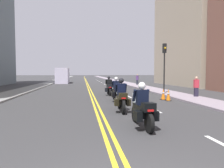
{
  "coord_description": "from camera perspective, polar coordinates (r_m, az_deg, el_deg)",
  "views": [
    {
      "loc": [
        -0.77,
        -2.48,
        1.91
      ],
      "look_at": [
        1.21,
        11.38,
        1.16
      ],
      "focal_mm": 32.99,
      "sensor_mm": 36.0,
      "label": 1
    }
  ],
  "objects": [
    {
      "name": "building_right_1",
      "position": [
        35.83,
        22.05,
        15.51
      ],
      "size": [
        7.51,
        15.84,
        19.52
      ],
      "color": "tan",
      "rests_on": "ground"
    },
    {
      "name": "centreline_yellow_inner",
      "position": [
        50.52,
        -7.38,
        0.9
      ],
      "size": [
        0.12,
        132.0,
        0.01
      ],
      "primitive_type": "cube",
      "color": "yellow",
      "rests_on": "ground"
    },
    {
      "name": "parked_truck",
      "position": [
        39.95,
        -13.45,
        2.09
      ],
      "size": [
        2.2,
        6.5,
        2.8
      ],
      "color": "#B1CDC4",
      "rests_on": "ground"
    },
    {
      "name": "traffic_light_near",
      "position": [
        18.52,
        14.32,
        6.63
      ],
      "size": [
        0.28,
        0.38,
        4.45
      ],
      "color": "black",
      "rests_on": "ground"
    },
    {
      "name": "sidewalk_right",
      "position": [
        51.12,
        0.68,
        1.01
      ],
      "size": [
        2.36,
        144.0,
        0.12
      ],
      "primitive_type": "cube",
      "color": "gray",
      "rests_on": "ground"
    },
    {
      "name": "traffic_cone_1",
      "position": [
        15.12,
        14.02,
        -2.74
      ],
      "size": [
        0.38,
        0.38,
        0.81
      ],
      "color": "black",
      "rests_on": "ground"
    },
    {
      "name": "traffic_cone_0",
      "position": [
        14.63,
        15.36,
        -2.92
      ],
      "size": [
        0.36,
        0.36,
        0.83
      ],
      "color": "black",
      "rests_on": "ground"
    },
    {
      "name": "ground_plane",
      "position": [
        50.52,
        -7.25,
        0.89
      ],
      "size": [
        264.0,
        264.0,
        0.0
      ],
      "primitive_type": "plane",
      "color": "#323234"
    },
    {
      "name": "motorcycle_2",
      "position": [
        13.94,
        1.23,
        -2.11
      ],
      "size": [
        0.77,
        2.22,
        1.64
      ],
      "rotation": [
        0.0,
        0.0,
        0.02
      ],
      "color": "black",
      "rests_on": "ground"
    },
    {
      "name": "motorcycle_0",
      "position": [
        7.25,
        8.5,
        -6.91
      ],
      "size": [
        0.78,
        2.19,
        1.59
      ],
      "rotation": [
        0.0,
        0.0,
        0.04
      ],
      "color": "black",
      "rests_on": "ground"
    },
    {
      "name": "pedestrian_0",
      "position": [
        16.9,
        22.31,
        -0.76
      ],
      "size": [
        0.37,
        0.24,
        1.64
      ],
      "rotation": [
        0.0,
        0.0,
        3.1
      ],
      "color": "#272336",
      "rests_on": "ground"
    },
    {
      "name": "lane_dashes_white",
      "position": [
        31.75,
        -1.41,
        -0.36
      ],
      "size": [
        0.14,
        56.4,
        0.01
      ],
      "color": "silver",
      "rests_on": "ground"
    },
    {
      "name": "centreline_yellow_outer",
      "position": [
        50.52,
        -7.11,
        0.9
      ],
      "size": [
        0.12,
        132.0,
        0.01
      ],
      "primitive_type": "cube",
      "color": "yellow",
      "rests_on": "ground"
    },
    {
      "name": "motorcycle_3",
      "position": [
        17.71,
        -0.83,
        -0.99
      ],
      "size": [
        0.77,
        2.11,
        1.64
      ],
      "rotation": [
        0.0,
        0.0,
        -0.02
      ],
      "color": "black",
      "rests_on": "ground"
    },
    {
      "name": "motorcycle_1",
      "position": [
        10.18,
        2.64,
        -3.92
      ],
      "size": [
        0.78,
        2.22,
        1.66
      ],
      "rotation": [
        0.0,
        0.0,
        -0.06
      ],
      "color": "black",
      "rests_on": "ground"
    },
    {
      "name": "pedestrian_1",
      "position": [
        32.07,
        7.01,
        1.24
      ],
      "size": [
        0.42,
        0.37,
        1.73
      ],
      "rotation": [
        0.0,
        0.0,
        2.63
      ],
      "color": "#222530",
      "rests_on": "ground"
    },
    {
      "name": "sidewalk_left",
      "position": [
        50.9,
        -15.2,
        0.89
      ],
      "size": [
        2.36,
        144.0,
        0.12
      ],
      "primitive_type": "cube",
      "color": "gray",
      "rests_on": "ground"
    }
  ]
}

